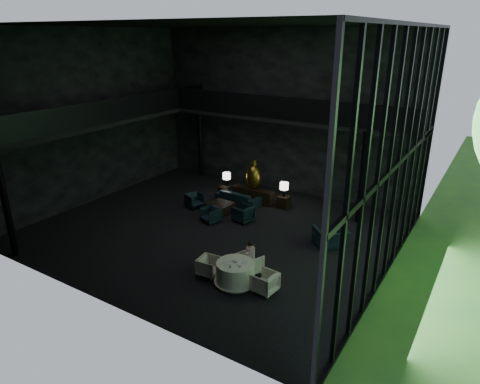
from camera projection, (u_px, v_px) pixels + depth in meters
The scene contains 36 objects.
floor at pixel (215, 230), 17.89m from camera, with size 14.00×12.00×0.02m, color black.
ceiling at pixel (210, 25), 15.09m from camera, with size 14.00×12.00×0.02m, color black.
wall_back at pixel (283, 113), 21.25m from camera, with size 14.00×0.04×8.00m, color black.
wall_front at pixel (85, 178), 11.73m from camera, with size 14.00×0.04×8.00m, color black.
wall_left at pixel (91, 118), 19.98m from camera, with size 0.04×12.00×8.00m, color black.
curtain_wall at pixel (398, 163), 13.02m from camera, with size 0.20×12.00×8.00m, color black, non-canonical shape.
mezzanine_left at pixel (106, 120), 19.48m from camera, with size 2.00×12.00×0.25m, color black.
mezzanine_back at pixel (292, 118), 19.96m from camera, with size 12.00×2.00×0.25m, color black.
railing_left at pixel (120, 109), 18.78m from camera, with size 0.06×12.00×1.00m, color black.
railing_back at pixel (283, 108), 18.96m from camera, with size 12.00×0.06×1.00m, color black.
column_sw at pixel (6, 205), 15.16m from camera, with size 0.24×0.24×4.00m, color black.
column_nw at pixel (200, 141), 24.21m from camera, with size 0.24×0.24×4.00m, color black.
column_ne at pixel (362, 178), 17.97m from camera, with size 0.24×0.24×4.00m, color black.
console at pixel (253, 195), 20.74m from camera, with size 2.12×0.48×0.68m, color black.
bronze_urn at pixel (254, 176), 20.46m from camera, with size 0.76×0.76×1.42m.
side_table_left at pixel (224, 191), 21.47m from camera, with size 0.46×0.46×0.51m, color black.
table_lamp_left at pixel (227, 176), 21.40m from camera, with size 0.40×0.40×0.67m.
side_table_right at pixel (284, 202), 20.07m from camera, with size 0.51×0.51×0.57m, color black.
table_lamp_right at pixel (284, 187), 19.79m from camera, with size 0.40×0.40×0.67m.
sofa at pixel (238, 195), 20.46m from camera, with size 2.29×0.67×0.89m, color #17252C.
lounge_armchair_west at pixel (195, 200), 20.10m from camera, with size 0.68×0.64×0.70m, color black.
lounge_armchair_east at pixel (243, 213), 18.56m from camera, with size 0.75×0.70×0.77m, color #1E404C.
lounge_armchair_south at pixel (211, 215), 18.51m from camera, with size 0.67×0.63×0.69m, color #202E3B.
window_armchair at pixel (331, 233), 16.33m from camera, with size 1.23×0.80×1.08m, color #192E31.
coffee_table at pixel (220, 208), 19.55m from camera, with size 1.00×1.00×0.45m, color black.
dining_table at pixel (235, 274), 13.96m from camera, with size 1.42×1.42×0.75m.
dining_chair_north at pixel (249, 262), 14.59m from camera, with size 0.74×0.70×0.76m, color #9F9986.
dining_chair_east at pixel (265, 282), 13.50m from camera, with size 0.67×0.63×0.69m, color tan.
dining_chair_west at pixel (209, 266), 14.47m from camera, with size 0.60×0.56×0.62m, color #ABA58B.
child at pixel (251, 250), 14.57m from camera, with size 0.30×0.30×0.64m.
plate_a at pixel (227, 263), 13.82m from camera, with size 0.25×0.25×0.02m, color white.
plate_b at pixel (245, 262), 13.86m from camera, with size 0.23×0.23×0.02m, color white.
saucer at pixel (240, 265), 13.70m from camera, with size 0.16×0.16×0.01m, color white.
coffee_cup at pixel (240, 266), 13.56m from camera, with size 0.08×0.08×0.06m, color white.
cereal_bowl at pixel (236, 261), 13.85m from camera, with size 0.17×0.17×0.08m, color white.
cream_pot at pixel (230, 266), 13.53m from camera, with size 0.07×0.07×0.08m, color #99999E.
Camera 1 is at (9.52, -13.16, 7.72)m, focal length 32.00 mm.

